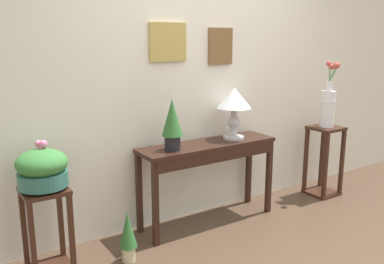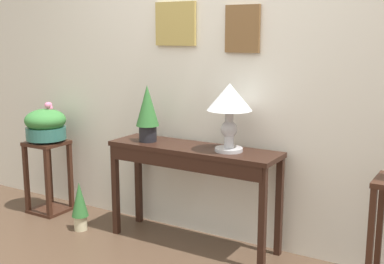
{
  "view_description": "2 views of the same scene",
  "coord_description": "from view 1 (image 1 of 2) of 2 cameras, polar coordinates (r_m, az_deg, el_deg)",
  "views": [
    {
      "loc": [
        -2.15,
        -1.7,
        1.67
      ],
      "look_at": [
        -0.2,
        1.27,
        0.86
      ],
      "focal_mm": 38.95,
      "sensor_mm": 36.0,
      "label": 1
    },
    {
      "loc": [
        1.75,
        -1.79,
        1.56
      ],
      "look_at": [
        -0.07,
        1.22,
        0.86
      ],
      "focal_mm": 46.5,
      "sensor_mm": 36.0,
      "label": 2
    }
  ],
  "objects": [
    {
      "name": "planter_bowl_wide_left",
      "position": [
        3.06,
        -19.82,
        -4.7
      ],
      "size": [
        0.35,
        0.35,
        0.34
      ],
      "color": "#2D665B",
      "rests_on": "pedestal_stand_left"
    },
    {
      "name": "back_wall_with_art",
      "position": [
        3.86,
        0.65,
        8.81
      ],
      "size": [
        9.0,
        0.13,
        2.8
      ],
      "color": "silver",
      "rests_on": "ground"
    },
    {
      "name": "console_table",
      "position": [
        3.72,
        2.38,
        -3.24
      ],
      "size": [
        1.3,
        0.36,
        0.75
      ],
      "color": "black",
      "rests_on": "ground"
    },
    {
      "name": "table_lamp",
      "position": [
        3.81,
        5.8,
        4.02
      ],
      "size": [
        0.31,
        0.31,
        0.47
      ],
      "color": "#B7B7BC",
      "rests_on": "console_table"
    },
    {
      "name": "flower_vase_tall_right",
      "position": [
        4.57,
        18.12,
        3.72
      ],
      "size": [
        0.17,
        0.2,
        0.68
      ],
      "color": "silver",
      "rests_on": "pedestal_stand_right"
    },
    {
      "name": "potted_plant_on_console",
      "position": [
        3.43,
        -2.72,
        1.35
      ],
      "size": [
        0.17,
        0.17,
        0.43
      ],
      "color": "black",
      "rests_on": "console_table"
    },
    {
      "name": "pedestal_stand_left",
      "position": [
        3.23,
        -19.18,
        -12.68
      ],
      "size": [
        0.31,
        0.31,
        0.64
      ],
      "color": "#381E14",
      "rests_on": "ground"
    },
    {
      "name": "potted_plant_floor",
      "position": [
        3.26,
        -8.76,
        -13.7
      ],
      "size": [
        0.13,
        0.13,
        0.4
      ],
      "color": "beige",
      "rests_on": "ground"
    },
    {
      "name": "pedestal_stand_right",
      "position": [
        4.7,
        17.58,
        -3.78
      ],
      "size": [
        0.31,
        0.31,
        0.75
      ],
      "color": "#381E14",
      "rests_on": "ground"
    }
  ]
}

